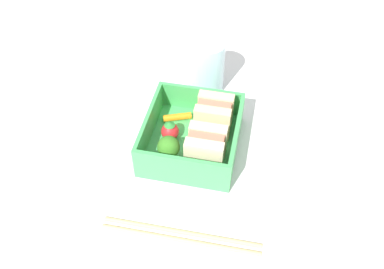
{
  "coord_description": "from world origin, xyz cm",
  "views": [
    {
      "loc": [
        44.29,
        9.3,
        51.37
      ],
      "look_at": [
        0.0,
        0.0,
        2.7
      ],
      "focal_mm": 40.0,
      "sensor_mm": 36.0,
      "label": 1
    }
  ],
  "objects_px": {
    "broccoli_floret": "(169,147)",
    "chopstick_pair": "(181,235)",
    "sandwich_center_left": "(206,148)",
    "strawberry_far_left": "(170,132)",
    "drinking_glass": "(206,66)",
    "sandwich_left": "(214,116)",
    "carrot_stick_far_left": "(177,117)"
  },
  "relations": [
    {
      "from": "carrot_stick_far_left",
      "to": "chopstick_pair",
      "type": "bearing_deg",
      "value": 14.46
    },
    {
      "from": "sandwich_center_left",
      "to": "chopstick_pair",
      "type": "xyz_separation_m",
      "value": [
        0.13,
        -0.01,
        -0.04
      ]
    },
    {
      "from": "sandwich_left",
      "to": "drinking_glass",
      "type": "bearing_deg",
      "value": -163.0
    },
    {
      "from": "strawberry_far_left",
      "to": "drinking_glass",
      "type": "bearing_deg",
      "value": 168.42
    },
    {
      "from": "strawberry_far_left",
      "to": "drinking_glass",
      "type": "relative_size",
      "value": 0.35
    },
    {
      "from": "sandwich_center_left",
      "to": "carrot_stick_far_left",
      "type": "relative_size",
      "value": 1.22
    },
    {
      "from": "sandwich_center_left",
      "to": "strawberry_far_left",
      "type": "distance_m",
      "value": 0.07
    },
    {
      "from": "sandwich_left",
      "to": "broccoli_floret",
      "type": "xyz_separation_m",
      "value": [
        0.08,
        -0.05,
        -0.0
      ]
    },
    {
      "from": "sandwich_center_left",
      "to": "sandwich_left",
      "type": "bearing_deg",
      "value": 180.0
    },
    {
      "from": "sandwich_left",
      "to": "broccoli_floret",
      "type": "relative_size",
      "value": 1.29
    },
    {
      "from": "carrot_stick_far_left",
      "to": "broccoli_floret",
      "type": "xyz_separation_m",
      "value": [
        0.08,
        0.01,
        0.02
      ]
    },
    {
      "from": "carrot_stick_far_left",
      "to": "chopstick_pair",
      "type": "height_order",
      "value": "carrot_stick_far_left"
    },
    {
      "from": "strawberry_far_left",
      "to": "broccoli_floret",
      "type": "relative_size",
      "value": 0.78
    },
    {
      "from": "sandwich_left",
      "to": "drinking_glass",
      "type": "distance_m",
      "value": 0.11
    },
    {
      "from": "chopstick_pair",
      "to": "drinking_glass",
      "type": "bearing_deg",
      "value": -175.5
    },
    {
      "from": "carrot_stick_far_left",
      "to": "broccoli_floret",
      "type": "relative_size",
      "value": 1.06
    },
    {
      "from": "broccoli_floret",
      "to": "chopstick_pair",
      "type": "distance_m",
      "value": 0.13
    },
    {
      "from": "carrot_stick_far_left",
      "to": "strawberry_far_left",
      "type": "distance_m",
      "value": 0.05
    },
    {
      "from": "strawberry_far_left",
      "to": "chopstick_pair",
      "type": "distance_m",
      "value": 0.17
    },
    {
      "from": "sandwich_left",
      "to": "strawberry_far_left",
      "type": "xyz_separation_m",
      "value": [
        0.04,
        -0.06,
        -0.01
      ]
    },
    {
      "from": "sandwich_center_left",
      "to": "broccoli_floret",
      "type": "bearing_deg",
      "value": -81.71
    },
    {
      "from": "sandwich_left",
      "to": "sandwich_center_left",
      "type": "height_order",
      "value": "same"
    },
    {
      "from": "sandwich_center_left",
      "to": "broccoli_floret",
      "type": "height_order",
      "value": "sandwich_center_left"
    },
    {
      "from": "chopstick_pair",
      "to": "sandwich_center_left",
      "type": "bearing_deg",
      "value": 175.76
    },
    {
      "from": "sandwich_left",
      "to": "carrot_stick_far_left",
      "type": "relative_size",
      "value": 1.22
    },
    {
      "from": "chopstick_pair",
      "to": "strawberry_far_left",
      "type": "bearing_deg",
      "value": -161.18
    },
    {
      "from": "carrot_stick_far_left",
      "to": "chopstick_pair",
      "type": "xyz_separation_m",
      "value": [
        0.2,
        0.05,
        -0.01
      ]
    },
    {
      "from": "carrot_stick_far_left",
      "to": "broccoli_floret",
      "type": "height_order",
      "value": "broccoli_floret"
    },
    {
      "from": "sandwich_left",
      "to": "carrot_stick_far_left",
      "type": "xyz_separation_m",
      "value": [
        -0.01,
        -0.06,
        -0.02
      ]
    },
    {
      "from": "carrot_stick_far_left",
      "to": "sandwich_center_left",
      "type": "bearing_deg",
      "value": 38.8
    },
    {
      "from": "chopstick_pair",
      "to": "drinking_glass",
      "type": "height_order",
      "value": "drinking_glass"
    },
    {
      "from": "strawberry_far_left",
      "to": "broccoli_floret",
      "type": "distance_m",
      "value": 0.04
    }
  ]
}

